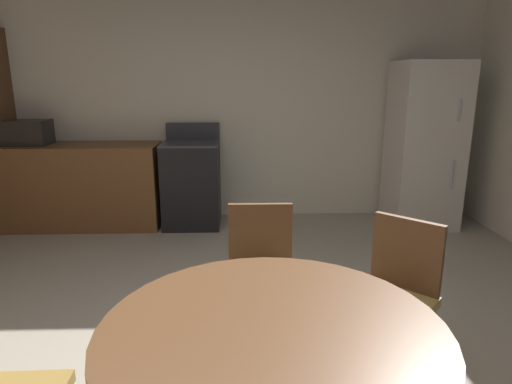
{
  "coord_description": "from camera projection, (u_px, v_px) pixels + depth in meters",
  "views": [
    {
      "loc": [
        0.2,
        -1.98,
        1.59
      ],
      "look_at": [
        0.29,
        0.65,
        0.9
      ],
      "focal_mm": 30.89,
      "sensor_mm": 36.0,
      "label": 1
    }
  ],
  "objects": [
    {
      "name": "wall_back",
      "position": [
        223.0,
        99.0,
        5.0
      ],
      "size": [
        6.09,
        0.12,
        2.7
      ],
      "primitive_type": "cube",
      "color": "silver",
      "rests_on": "ground"
    },
    {
      "name": "kitchen_counter",
      "position": [
        65.0,
        186.0,
        4.78
      ],
      "size": [
        2.05,
        0.6,
        0.9
      ],
      "primitive_type": "cube",
      "color": "brown",
      "rests_on": "ground"
    },
    {
      "name": "oven_range",
      "position": [
        192.0,
        183.0,
        4.82
      ],
      "size": [
        0.6,
        0.6,
        1.1
      ],
      "color": "black",
      "rests_on": "ground"
    },
    {
      "name": "refrigerator",
      "position": [
        424.0,
        145.0,
        4.75
      ],
      "size": [
        0.68,
        0.68,
        1.76
      ],
      "color": "silver",
      "rests_on": "ground"
    },
    {
      "name": "microwave",
      "position": [
        27.0,
        132.0,
        4.62
      ],
      "size": [
        0.44,
        0.32,
        0.26
      ],
      "primitive_type": "cube",
      "color": "black",
      "rests_on": "kitchen_counter"
    },
    {
      "name": "dining_table",
      "position": [
        272.0,
        366.0,
        1.55
      ],
      "size": [
        1.21,
        1.21,
        0.76
      ],
      "color": "brown",
      "rests_on": "ground"
    },
    {
      "name": "chair_north",
      "position": [
        261.0,
        270.0,
        2.57
      ],
      "size": [
        0.4,
        0.4,
        0.87
      ],
      "rotation": [
        0.0,
        0.0,
        4.71
      ],
      "color": "brown",
      "rests_on": "ground"
    },
    {
      "name": "chair_northeast",
      "position": [
        395.0,
        290.0,
        2.32
      ],
      "size": [
        0.57,
        0.57,
        0.87
      ],
      "rotation": [
        0.0,
        0.0,
        3.96
      ],
      "color": "brown",
      "rests_on": "ground"
    }
  ]
}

